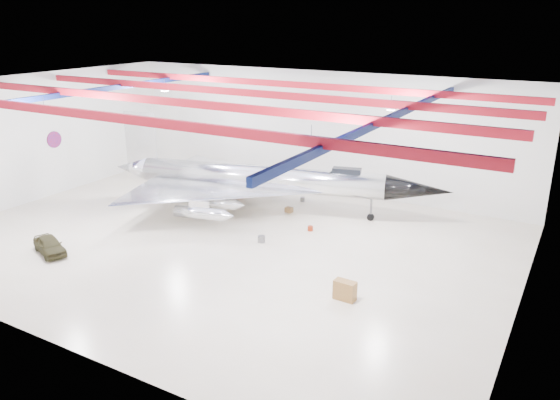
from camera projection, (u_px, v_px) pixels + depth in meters
The scene contains 18 objects.
floor at pixel (223, 241), 39.79m from camera, with size 40.00×40.00×0.00m, color beige.
wall_back at pixel (316, 131), 50.37m from camera, with size 40.00×40.00×0.00m, color silver.
wall_left at pixel (34, 138), 47.48m from camera, with size 30.00×30.00×0.00m, color silver.
wall_right at pixel (532, 218), 28.60m from camera, with size 30.00×30.00×0.00m, color silver.
ceiling at pixel (218, 89), 36.28m from camera, with size 40.00×40.00×0.00m, color #0A0F38.
ceiling_structure at pixel (218, 99), 36.50m from camera, with size 39.50×29.50×1.08m.
wall_roundel at pixel (54, 140), 49.25m from camera, with size 1.50×1.50×0.10m, color #B21414.
jet_aircraft at pixel (260, 181), 45.30m from camera, with size 28.34×20.02×7.85m.
jeep at pixel (50, 245), 37.52m from camera, with size 1.44×3.58×1.22m, color #333019.
desk at pixel (345, 290), 31.39m from camera, with size 1.28×0.64×1.17m, color brown.
crate_ply at pixel (211, 212), 45.14m from camera, with size 0.56×0.45×0.39m, color olive.
toolbox_red at pixel (241, 195), 49.61m from camera, with size 0.51×0.41×0.36m, color maroon.
engine_drum at pixel (261, 239), 39.52m from camera, with size 0.53×0.53×0.48m, color #59595B.
parts_bin at pixel (289, 210), 45.60m from camera, with size 0.59×0.47×0.41m, color olive.
crate_small at pixel (200, 190), 51.15m from camera, with size 0.38×0.30×0.26m, color #59595B.
tool_chest at pixel (310, 228), 41.66m from camera, with size 0.41×0.41×0.37m, color maroon.
oil_barrel at pixel (218, 214), 44.62m from camera, with size 0.55×0.44×0.38m, color olive.
spares_box at pixel (303, 199), 48.32m from camera, with size 0.41×0.41×0.37m, color #59595B.
Camera 1 is at (21.89, -29.82, 15.54)m, focal length 35.00 mm.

